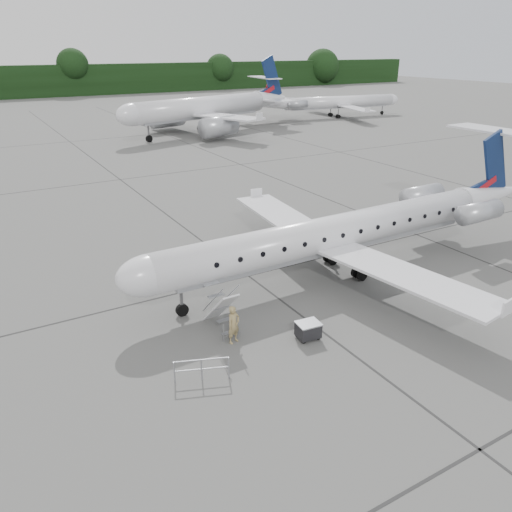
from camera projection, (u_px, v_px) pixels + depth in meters
ground at (361, 302)px, 26.66m from camera, size 320.00×320.00×0.00m
treeline at (25, 82)px, 128.59m from camera, size 260.00×4.00×8.00m
main_regional_jet at (335, 216)px, 28.47m from camera, size 28.87×21.00×7.32m
airstair at (221, 309)px, 23.65m from camera, size 0.88×2.29×2.30m
passenger at (234, 325)px, 22.72m from camera, size 0.77×0.62×1.85m
safety_railing at (202, 370)px, 20.24m from camera, size 2.08×0.87×1.00m
baggage_cart at (308, 330)px, 23.19m from camera, size 1.11×0.93×0.89m
bg_narrowbody at (201, 97)px, 74.93m from camera, size 35.57×29.50×11.07m
bg_regional_right at (340, 96)px, 94.09m from camera, size 31.90×24.80×7.71m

